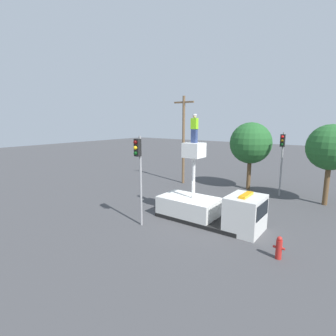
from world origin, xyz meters
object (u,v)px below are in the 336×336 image
bucket_truck (209,208)px  traffic_light_across (282,152)px  fire_hydrant (279,248)px  utility_pole (184,137)px  tree_right_bg (251,143)px  traffic_cone_rear (159,203)px  tree_left_bg (331,148)px  traffic_light_pole (139,163)px  worker (194,128)px

bucket_truck → traffic_light_across: size_ratio=1.24×
bucket_truck → traffic_light_across: 9.38m
fire_hydrant → utility_pole: (-11.69, 9.81, 4.09)m
bucket_truck → tree_right_bg: size_ratio=1.08×
traffic_cone_rear → tree_left_bg: 13.12m
traffic_light_across → tree_right_bg: size_ratio=0.87×
fire_hydrant → tree_right_bg: (-5.49, 11.29, 3.72)m
traffic_light_across → tree_right_bg: (-2.83, 0.56, 0.49)m
traffic_light_pole → traffic_light_across: bearing=66.6°
traffic_light_across → utility_pole: utility_pole is taller
traffic_light_across → tree_right_bg: bearing=168.7°
traffic_light_pole → fire_hydrant: 8.44m
utility_pole → tree_right_bg: bearing=13.4°
traffic_cone_rear → utility_pole: utility_pole is taller
traffic_cone_rear → tree_right_bg: bearing=69.1°
worker → traffic_light_across: size_ratio=0.33×
traffic_light_across → utility_pole: bearing=-174.2°
tree_left_bg → utility_pole: bearing=-177.7°
tree_right_bg → utility_pole: utility_pole is taller
bucket_truck → tree_right_bg: bearing=95.3°
tree_right_bg → traffic_light_across: bearing=-11.3°
fire_hydrant → tree_right_bg: 13.09m
tree_left_bg → utility_pole: (-12.42, -0.50, 0.31)m
traffic_light_pole → tree_right_bg: bearing=79.7°
fire_hydrant → utility_pole: 15.81m
fire_hydrant → bucket_truck: bearing=156.6°
traffic_cone_rear → tree_right_bg: tree_right_bg is taller
worker → tree_right_bg: worker is taller
utility_pole → traffic_cone_rear: bearing=-69.5°
traffic_cone_rear → utility_pole: size_ratio=0.08×
traffic_light_across → fire_hydrant: traffic_light_across is taller
worker → fire_hydrant: 8.06m
traffic_light_pole → tree_right_bg: tree_right_bg is taller
traffic_cone_rear → tree_left_bg: tree_left_bg is taller
traffic_light_pole → tree_right_bg: 12.44m
traffic_light_across → tree_left_bg: 3.46m
bucket_truck → fire_hydrant: (4.62, -2.00, -0.39)m
tree_right_bg → traffic_cone_rear: bearing=-110.9°
traffic_light_across → fire_hydrant: bearing=-76.1°
traffic_light_pole → tree_left_bg: size_ratio=0.89×
fire_hydrant → traffic_cone_rear: size_ratio=1.59×
tree_right_bg → utility_pole: size_ratio=0.71×
utility_pole → traffic_light_across: bearing=5.8°
traffic_light_across → traffic_cone_rear: size_ratio=7.79×
fire_hydrant → tree_left_bg: (0.73, 10.31, 3.78)m
worker → traffic_light_pole: (-1.93, -2.94, -1.97)m
traffic_light_pole → worker: bearing=56.7°
tree_left_bg → tree_right_bg: bearing=171.0°
worker → tree_left_bg: (6.52, 8.31, -1.46)m
traffic_cone_rear → tree_right_bg: size_ratio=0.11×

